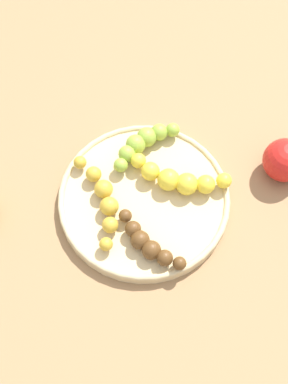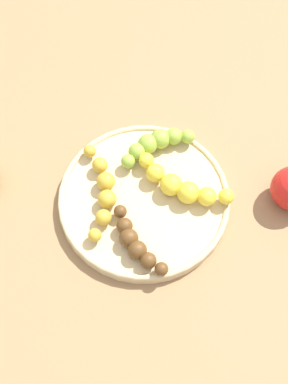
{
  "view_description": "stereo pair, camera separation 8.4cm",
  "coord_description": "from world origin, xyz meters",
  "px_view_note": "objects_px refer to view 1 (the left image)",
  "views": [
    {
      "loc": [
        -0.1,
        0.37,
        0.79
      ],
      "look_at": [
        0.0,
        0.0,
        0.04
      ],
      "focal_mm": 49.71,
      "sensor_mm": 36.0,
      "label": 1
    },
    {
      "loc": [
        -0.18,
        0.34,
        0.79
      ],
      "look_at": [
        0.0,
        0.0,
        0.04
      ],
      "focal_mm": 49.71,
      "sensor_mm": 36.0,
      "label": 2
    }
  ],
  "objects_px": {
    "fruit_bowl": "(144,199)",
    "banana_spotted": "(102,199)",
    "banana_yellow": "(179,179)",
    "banana_overripe": "(147,243)",
    "banana_green": "(143,143)",
    "apple_red": "(285,160)"
  },
  "relations": [
    {
      "from": "fruit_bowl",
      "to": "banana_spotted",
      "type": "bearing_deg",
      "value": 23.96
    },
    {
      "from": "banana_spotted",
      "to": "banana_yellow",
      "type": "distance_m",
      "value": 0.13
    },
    {
      "from": "banana_overripe",
      "to": "banana_spotted",
      "type": "bearing_deg",
      "value": -93.29
    },
    {
      "from": "banana_overripe",
      "to": "banana_green",
      "type": "distance_m",
      "value": 0.18
    },
    {
      "from": "banana_spotted",
      "to": "apple_red",
      "type": "relative_size",
      "value": 2.04
    },
    {
      "from": "banana_spotted",
      "to": "fruit_bowl",
      "type": "bearing_deg",
      "value": -9.53
    },
    {
      "from": "banana_spotted",
      "to": "banana_yellow",
      "type": "relative_size",
      "value": 0.88
    },
    {
      "from": "fruit_bowl",
      "to": "banana_spotted",
      "type": "distance_m",
      "value": 0.07
    },
    {
      "from": "banana_overripe",
      "to": "apple_red",
      "type": "bearing_deg",
      "value": 166.23
    },
    {
      "from": "banana_yellow",
      "to": "apple_red",
      "type": "distance_m",
      "value": 0.18
    },
    {
      "from": "banana_overripe",
      "to": "banana_yellow",
      "type": "relative_size",
      "value": 0.72
    },
    {
      "from": "banana_spotted",
      "to": "banana_yellow",
      "type": "xyz_separation_m",
      "value": [
        -0.11,
        -0.06,
        0.0
      ]
    },
    {
      "from": "fruit_bowl",
      "to": "banana_green",
      "type": "distance_m",
      "value": 0.1
    },
    {
      "from": "banana_spotted",
      "to": "apple_red",
      "type": "distance_m",
      "value": 0.3
    },
    {
      "from": "banana_spotted",
      "to": "banana_overripe",
      "type": "bearing_deg",
      "value": -64.98
    },
    {
      "from": "banana_spotted",
      "to": "banana_green",
      "type": "xyz_separation_m",
      "value": [
        -0.03,
        -0.12,
        0.0
      ]
    },
    {
      "from": "banana_yellow",
      "to": "fruit_bowl",
      "type": "bearing_deg",
      "value": -51.16
    },
    {
      "from": "banana_spotted",
      "to": "apple_red",
      "type": "bearing_deg",
      "value": -5.01
    },
    {
      "from": "banana_green",
      "to": "apple_red",
      "type": "xyz_separation_m",
      "value": [
        -0.23,
        -0.03,
        -0.0
      ]
    },
    {
      "from": "banana_overripe",
      "to": "fruit_bowl",
      "type": "bearing_deg",
      "value": -133.05
    },
    {
      "from": "fruit_bowl",
      "to": "apple_red",
      "type": "bearing_deg",
      "value": -150.25
    },
    {
      "from": "banana_yellow",
      "to": "banana_spotted",
      "type": "bearing_deg",
      "value": -59.03
    }
  ]
}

